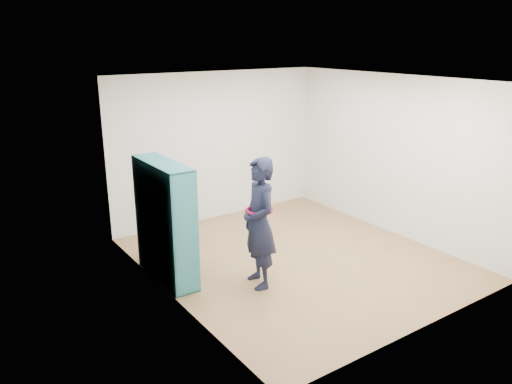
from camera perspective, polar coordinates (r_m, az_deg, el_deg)
floor at (r=7.49m, az=4.56°, el=-7.59°), size 4.50×4.50×0.00m
ceiling at (r=6.82m, az=5.08°, el=12.65°), size 4.50×4.50×0.00m
wall_left at (r=6.03m, az=-10.12°, el=-0.79°), size 0.02×4.50×2.60m
wall_right at (r=8.42m, az=15.45°, el=4.01°), size 0.02×4.50×2.60m
wall_back at (r=8.85m, az=-4.45°, el=5.20°), size 4.00×0.02×2.60m
wall_front at (r=5.57m, az=19.57°, el=-3.06°), size 4.00×0.02×2.60m
bookshelf at (r=6.71m, az=-10.51°, el=-3.62°), size 0.35×1.21×1.62m
person at (r=6.40m, az=0.38°, el=-3.57°), size 0.54×0.70×1.73m
smartphone at (r=6.38m, az=-1.13°, el=-2.57°), size 0.01×0.10×0.13m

